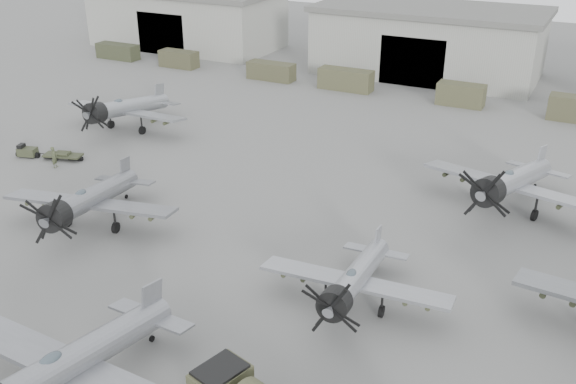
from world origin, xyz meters
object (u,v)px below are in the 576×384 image
at_px(aircraft_mid_1, 87,201).
at_px(aircraft_far_1, 511,182).
at_px(aircraft_near_1, 65,367).
at_px(tug_trailer, 41,153).
at_px(aircraft_mid_2, 354,280).
at_px(aircraft_far_0, 123,108).
at_px(ground_crew, 54,157).

bearing_deg(aircraft_mid_1, aircraft_far_1, 19.60).
height_order(aircraft_near_1, tug_trailer, aircraft_near_1).
xyz_separation_m(aircraft_near_1, aircraft_mid_2, (8.81, 13.16, -0.39)).
xyz_separation_m(aircraft_mid_2, aircraft_far_0, (-31.76, 18.16, 0.36)).
bearing_deg(aircraft_near_1, aircraft_mid_1, 132.30).
bearing_deg(aircraft_mid_1, aircraft_near_1, -62.66).
relative_size(aircraft_mid_2, ground_crew, 5.90).
bearing_deg(ground_crew, aircraft_mid_1, -143.02).
bearing_deg(aircraft_near_1, aircraft_far_0, 128.75).
bearing_deg(ground_crew, tug_trailer, 50.90).
bearing_deg(ground_crew, aircraft_near_1, -152.18).
height_order(aircraft_far_0, aircraft_far_1, aircraft_far_1).
distance_m(aircraft_mid_1, aircraft_far_0, 20.95).
height_order(aircraft_mid_2, tug_trailer, aircraft_mid_2).
bearing_deg(aircraft_near_1, tug_trailer, 140.98).
bearing_deg(aircraft_mid_2, ground_crew, 161.43).
distance_m(aircraft_mid_1, ground_crew, 13.19).
xyz_separation_m(aircraft_mid_2, ground_crew, (-31.12, 8.04, -1.09)).
relative_size(aircraft_mid_2, tug_trailer, 1.84).
relative_size(aircraft_mid_1, aircraft_far_0, 0.97).
xyz_separation_m(aircraft_mid_2, aircraft_far_1, (5.70, 16.90, 0.45)).
bearing_deg(aircraft_far_0, aircraft_mid_2, -30.24).
bearing_deg(tug_trailer, aircraft_mid_2, -31.47).
xyz_separation_m(aircraft_mid_2, tug_trailer, (-33.92, 9.08, -1.59)).
bearing_deg(ground_crew, aircraft_far_1, -95.12).
distance_m(aircraft_far_1, ground_crew, 37.90).
relative_size(aircraft_mid_1, ground_crew, 6.70).
bearing_deg(tug_trailer, aircraft_far_0, 60.15).
xyz_separation_m(aircraft_far_0, tug_trailer, (-2.16, -9.08, -1.95)).
relative_size(aircraft_mid_1, tug_trailer, 2.09).
height_order(aircraft_mid_1, tug_trailer, aircraft_mid_1).
bearing_deg(ground_crew, aircraft_mid_2, -123.14).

